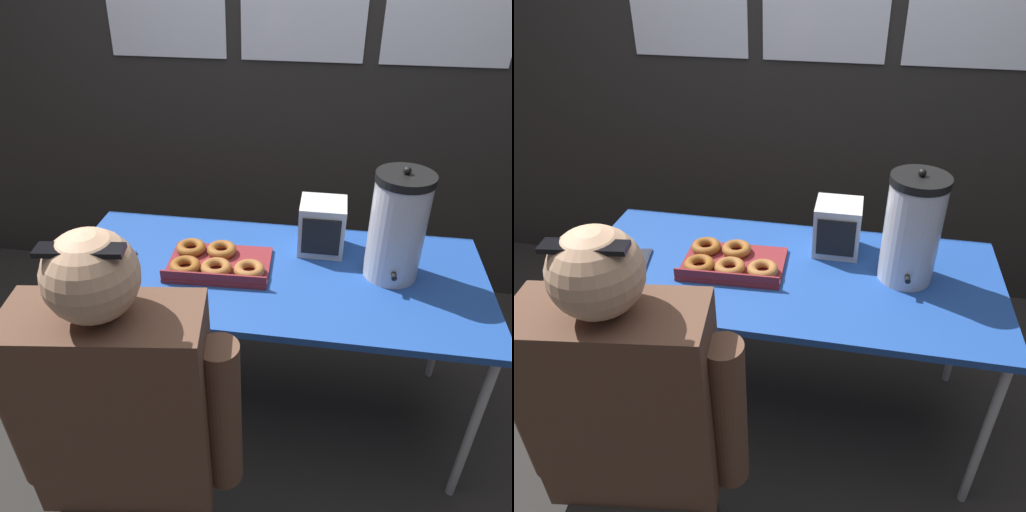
% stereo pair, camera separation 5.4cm
% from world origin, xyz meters
% --- Properties ---
extents(ground_plane, '(12.00, 12.00, 0.00)m').
position_xyz_m(ground_plane, '(0.00, 0.00, 0.00)').
color(ground_plane, '#2D2B28').
extents(back_wall, '(6.00, 0.11, 2.73)m').
position_xyz_m(back_wall, '(0.00, 1.09, 1.37)').
color(back_wall, '#282623').
rests_on(back_wall, ground).
extents(folding_table, '(1.57, 0.71, 0.75)m').
position_xyz_m(folding_table, '(0.00, 0.00, 0.70)').
color(folding_table, '#1E479E').
rests_on(folding_table, ground).
extents(donut_box, '(0.39, 0.29, 0.05)m').
position_xyz_m(donut_box, '(-0.21, -0.01, 0.77)').
color(donut_box, maroon).
rests_on(donut_box, folding_table).
extents(coffee_urn, '(0.20, 0.23, 0.42)m').
position_xyz_m(coffee_urn, '(0.43, 0.05, 0.95)').
color(coffee_urn, silver).
rests_on(coffee_urn, folding_table).
extents(cell_phone, '(0.09, 0.16, 0.01)m').
position_xyz_m(cell_phone, '(-0.56, -0.04, 0.75)').
color(cell_phone, '#2D334C').
rests_on(cell_phone, folding_table).
extents(space_heater, '(0.17, 0.17, 0.21)m').
position_xyz_m(space_heater, '(0.17, 0.18, 0.85)').
color(space_heater, silver).
rests_on(space_heater, folding_table).
extents(person_seated, '(0.64, 0.31, 1.28)m').
position_xyz_m(person_seated, '(-0.32, -0.69, 0.60)').
color(person_seated, '#33332D').
rests_on(person_seated, ground).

